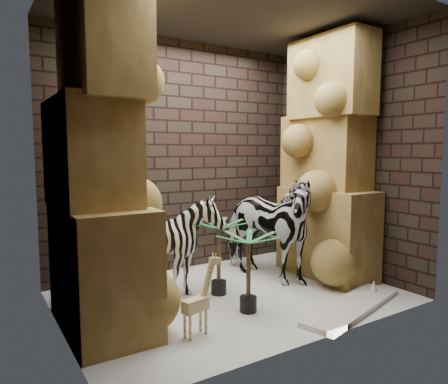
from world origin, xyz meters
TOP-DOWN VIEW (x-y plane):
  - floor at (0.00, 0.00)m, footprint 3.50×3.50m
  - ceiling at (0.00, 0.00)m, footprint 3.50×3.50m
  - wall_back at (0.00, 1.25)m, footprint 3.50×0.00m
  - wall_front at (0.00, -1.25)m, footprint 3.50×0.00m
  - wall_left at (-1.75, 0.00)m, footprint 0.00×3.00m
  - wall_right at (1.75, 0.00)m, footprint 0.00×3.00m
  - rock_pillar_left at (-1.40, 0.00)m, footprint 0.68×1.30m
  - rock_pillar_right at (1.42, 0.00)m, footprint 0.58×1.25m
  - zebra_right at (0.64, 0.27)m, footprint 0.95×1.40m
  - zebra_left at (-0.53, 0.42)m, footprint 1.05×1.23m
  - giraffe_toy at (-0.79, -0.63)m, footprint 0.38×0.20m
  - palm_front at (-0.09, 0.13)m, footprint 0.36×0.36m
  - palm_back at (-0.10, -0.44)m, footprint 0.36×0.36m
  - surfboard at (0.81, -0.95)m, footprint 1.51×0.73m

SIDE VIEW (x-z plane):
  - floor at x=0.00m, z-range 0.00..0.00m
  - surfboard at x=0.81m, z-range 0.00..0.05m
  - giraffe_toy at x=-0.79m, z-range 0.00..0.70m
  - palm_back at x=-0.10m, z-range 0.00..0.79m
  - palm_front at x=-0.09m, z-range 0.00..0.84m
  - zebra_left at x=-0.53m, z-range 0.00..1.01m
  - zebra_right at x=0.64m, z-range 0.00..1.52m
  - wall_back at x=0.00m, z-range -0.25..3.25m
  - wall_front at x=0.00m, z-range -0.25..3.25m
  - wall_left at x=-1.75m, z-range 0.00..3.00m
  - wall_right at x=1.75m, z-range 0.00..3.00m
  - rock_pillar_left at x=-1.40m, z-range 0.00..3.00m
  - rock_pillar_right at x=1.42m, z-range 0.00..3.00m
  - ceiling at x=0.00m, z-range 3.00..3.00m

